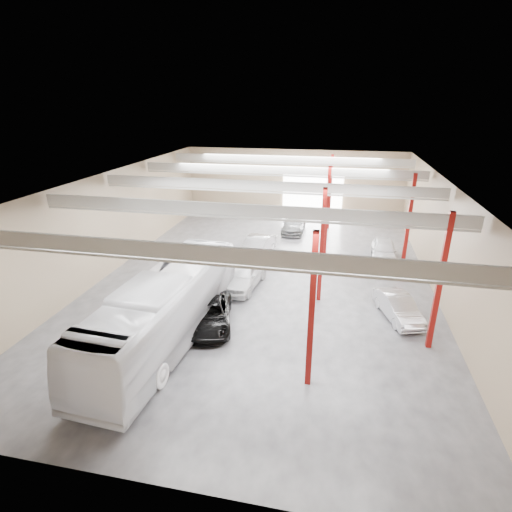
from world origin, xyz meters
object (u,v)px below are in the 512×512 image
(coach_bus, at_px, (166,308))
(car_row_b, at_px, (257,248))
(black_sedan, at_px, (210,314))
(car_right_far, at_px, (384,250))
(car_row_c, at_px, (294,224))
(car_right_near, at_px, (398,307))
(car_row_a, at_px, (243,274))

(coach_bus, height_order, car_row_b, coach_bus)
(black_sedan, xyz_separation_m, car_right_far, (10.16, 12.08, 0.07))
(car_row_b, xyz_separation_m, car_right_far, (9.67, 1.68, -0.06))
(black_sedan, distance_m, car_row_c, 17.91)
(car_row_b, xyz_separation_m, car_row_c, (2.06, 7.33, -0.12))
(car_row_c, height_order, car_right_near, car_row_c)
(car_right_near, bearing_deg, car_row_a, 148.45)
(car_right_near, xyz_separation_m, car_right_far, (0.00, 9.16, 0.09))
(car_row_b, xyz_separation_m, car_right_near, (9.67, -7.48, -0.15))
(black_sedan, bearing_deg, car_right_near, 1.76)
(coach_bus, height_order, car_right_far, coach_bus)
(black_sedan, distance_m, car_row_b, 10.41)
(car_row_c, relative_size, car_right_far, 1.08)
(black_sedan, distance_m, car_right_near, 10.57)
(black_sedan, relative_size, car_right_near, 1.22)
(black_sedan, height_order, car_right_near, black_sedan)
(car_row_b, distance_m, car_row_c, 7.62)
(car_row_a, bearing_deg, car_right_near, -7.16)
(black_sedan, relative_size, car_row_c, 1.03)
(black_sedan, xyz_separation_m, car_right_near, (10.16, 2.92, -0.02))
(car_row_c, height_order, car_right_far, car_right_far)
(coach_bus, bearing_deg, car_row_a, 75.13)
(car_right_near, height_order, car_right_far, car_right_far)
(coach_bus, bearing_deg, black_sedan, 49.74)
(car_row_b, relative_size, car_right_near, 1.22)
(car_row_c, distance_m, car_right_near, 16.65)
(car_row_b, bearing_deg, coach_bus, -91.95)
(car_row_c, bearing_deg, car_right_near, -62.25)
(car_right_near, bearing_deg, car_row_c, 99.12)
(car_row_c, xyz_separation_m, car_right_far, (7.60, -5.65, 0.06))
(car_row_b, relative_size, car_right_far, 1.11)
(car_right_far, bearing_deg, coach_bus, -128.05)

